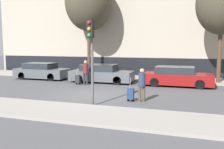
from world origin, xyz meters
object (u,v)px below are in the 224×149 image
at_px(parked_car_0, 42,71).
at_px(parked_car_2, 177,77).
at_px(parked_car_1, 101,74).
at_px(trolley_right, 131,94).
at_px(bare_tree_down_street, 222,4).
at_px(pedestrian_left, 86,71).
at_px(bare_tree_near_crossing, 88,2).
at_px(trolley_left, 78,79).
at_px(traffic_light, 91,45).
at_px(parked_bicycle, 124,72).
at_px(pedestrian_right, 142,83).

relative_size(parked_car_0, parked_car_2, 0.93).
distance_m(parked_car_1, trolley_right, 6.44).
bearing_deg(parked_car_2, bare_tree_down_street, 31.28).
bearing_deg(pedestrian_left, parked_car_2, -2.18).
bearing_deg(trolley_right, pedestrian_left, 135.86).
bearing_deg(trolley_right, bare_tree_near_crossing, 124.74).
relative_size(parked_car_2, trolley_left, 3.78).
bearing_deg(traffic_light, parked_car_2, 64.35).
distance_m(parked_car_0, bare_tree_down_street, 14.24).
height_order(pedestrian_left, bare_tree_down_street, bare_tree_down_street).
bearing_deg(traffic_light, pedestrian_left, 116.35).
bearing_deg(bare_tree_near_crossing, parked_bicycle, -5.47).
height_order(parked_car_1, pedestrian_right, pedestrian_right).
bearing_deg(traffic_light, trolley_right, 45.04).
height_order(parked_car_1, parked_bicycle, parked_car_1).
bearing_deg(bare_tree_down_street, pedestrian_right, -120.49).
relative_size(bare_tree_near_crossing, bare_tree_down_street, 1.14).
relative_size(parked_car_1, traffic_light, 1.20).
distance_m(parked_car_0, bare_tree_near_crossing, 6.93).
height_order(traffic_light, bare_tree_near_crossing, bare_tree_near_crossing).
bearing_deg(parked_bicycle, traffic_light, -83.56).
distance_m(pedestrian_right, bare_tree_near_crossing, 11.44).
bearing_deg(pedestrian_left, traffic_light, -78.87).
height_order(parked_car_0, bare_tree_down_street, bare_tree_down_street).
bearing_deg(bare_tree_near_crossing, pedestrian_right, -52.25).
height_order(traffic_light, bare_tree_down_street, bare_tree_down_street).
relative_size(pedestrian_left, parked_bicycle, 0.95).
xyz_separation_m(traffic_light, bare_tree_down_street, (6.03, 8.55, 2.78)).
height_order(pedestrian_left, traffic_light, traffic_light).
xyz_separation_m(pedestrian_right, bare_tree_near_crossing, (-6.19, 7.99, 5.36)).
xyz_separation_m(parked_car_1, bare_tree_down_street, (8.12, 1.72, 4.89)).
distance_m(parked_car_1, parked_car_2, 5.39).
relative_size(parked_car_0, trolley_left, 3.53).
bearing_deg(trolley_left, parked_bicycle, 61.04).
relative_size(pedestrian_left, trolley_right, 1.41).
relative_size(trolley_right, traffic_light, 0.31).
bearing_deg(parked_car_1, traffic_light, -73.02).
distance_m(pedestrian_right, parked_bicycle, 8.27).
bearing_deg(pedestrian_right, trolley_right, -179.95).
relative_size(parked_car_0, traffic_light, 1.10).
bearing_deg(parked_bicycle, parked_car_1, -112.43).
distance_m(trolley_right, bare_tree_near_crossing, 11.57).
height_order(parked_bicycle, bare_tree_down_street, bare_tree_down_street).
bearing_deg(bare_tree_down_street, parked_car_0, -173.46).
xyz_separation_m(trolley_right, bare_tree_down_street, (4.59, 7.10, 5.14)).
xyz_separation_m(parked_car_2, bare_tree_down_street, (2.72, 1.66, 4.89)).
height_order(parked_car_0, parked_bicycle, parked_car_0).
height_order(pedestrian_right, traffic_light, traffic_light).
bearing_deg(parked_bicycle, bare_tree_down_street, -6.26).
bearing_deg(parked_car_2, parked_bicycle, 150.86).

